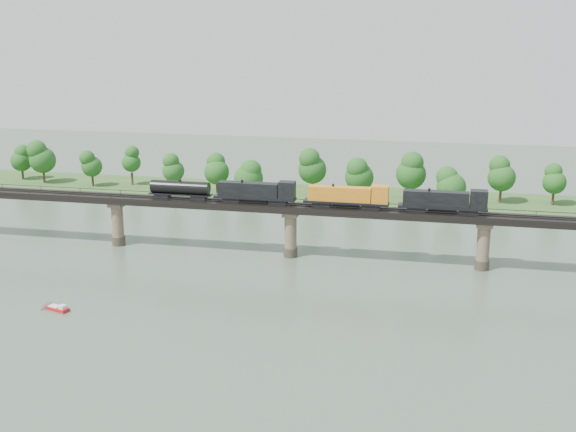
# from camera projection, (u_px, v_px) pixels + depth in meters

# --- Properties ---
(ground) EXTENTS (400.00, 400.00, 0.00)m
(ground) POSITION_uv_depth(u_px,v_px,m) (255.00, 307.00, 127.49)
(ground) COLOR #3D4D3D
(ground) RESTS_ON ground
(far_bank) EXTENTS (300.00, 24.00, 1.60)m
(far_bank) POSITION_uv_depth(u_px,v_px,m) (331.00, 196.00, 207.60)
(far_bank) COLOR #2C4E1F
(far_bank) RESTS_ON ground
(bridge) EXTENTS (236.00, 30.00, 11.50)m
(bridge) POSITION_uv_depth(u_px,v_px,m) (291.00, 232.00, 154.45)
(bridge) COLOR #473A2D
(bridge) RESTS_ON ground
(bridge_superstructure) EXTENTS (220.00, 4.90, 0.75)m
(bridge_superstructure) POSITION_uv_depth(u_px,v_px,m) (291.00, 203.00, 152.84)
(bridge_superstructure) COLOR black
(bridge_superstructure) RESTS_ON bridge
(far_treeline) EXTENTS (289.06, 17.54, 13.60)m
(far_treeline) POSITION_uv_depth(u_px,v_px,m) (300.00, 171.00, 203.03)
(far_treeline) COLOR #382619
(far_treeline) RESTS_ON far_bank
(freight_train) EXTENTS (72.13, 2.81, 4.97)m
(freight_train) POSITION_uv_depth(u_px,v_px,m) (316.00, 195.00, 151.19)
(freight_train) COLOR black
(freight_train) RESTS_ON bridge
(motorboat) EXTENTS (4.59, 2.78, 1.21)m
(motorboat) POSITION_uv_depth(u_px,v_px,m) (58.00, 308.00, 125.96)
(motorboat) COLOR #B51514
(motorboat) RESTS_ON ground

